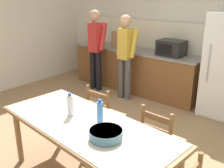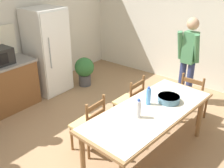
{
  "view_description": "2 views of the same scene",
  "coord_description": "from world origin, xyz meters",
  "px_view_note": "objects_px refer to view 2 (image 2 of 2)",
  "views": [
    {
      "loc": [
        2.19,
        -2.39,
        2.1
      ],
      "look_at": [
        0.22,
        -0.01,
        1.01
      ],
      "focal_mm": 42.0,
      "sensor_mm": 36.0,
      "label": 1
    },
    {
      "loc": [
        -2.36,
        -2.16,
        2.63
      ],
      "look_at": [
        0.31,
        -0.06,
        1.03
      ],
      "focal_mm": 42.0,
      "sensor_mm": 36.0,
      "label": 2
    }
  ],
  "objects_px": {
    "bottle_off_centre": "(148,96)",
    "potted_plant": "(84,70)",
    "chair_side_far_right": "(130,102)",
    "chair_head_end": "(193,98)",
    "dining_table": "(149,115)",
    "bottle_near_centre": "(138,109)",
    "person_by_table": "(188,57)",
    "chair_side_far_left": "(89,125)",
    "refrigerator": "(47,51)",
    "serving_bowl": "(169,98)"
  },
  "relations": [
    {
      "from": "bottle_off_centre",
      "to": "chair_side_far_right",
      "type": "distance_m",
      "value": 0.86
    },
    {
      "from": "chair_side_far_left",
      "to": "bottle_off_centre",
      "type": "bearing_deg",
      "value": 127.96
    },
    {
      "from": "chair_side_far_left",
      "to": "chair_head_end",
      "type": "bearing_deg",
      "value": 153.01
    },
    {
      "from": "bottle_near_centre",
      "to": "bottle_off_centre",
      "type": "bearing_deg",
      "value": 11.48
    },
    {
      "from": "serving_bowl",
      "to": "refrigerator",
      "type": "bearing_deg",
      "value": 85.81
    },
    {
      "from": "chair_head_end",
      "to": "bottle_near_centre",
      "type": "bearing_deg",
      "value": 85.54
    },
    {
      "from": "bottle_off_centre",
      "to": "chair_side_far_right",
      "type": "xyz_separation_m",
      "value": [
        0.42,
        0.58,
        -0.47
      ]
    },
    {
      "from": "dining_table",
      "to": "chair_side_far_right",
      "type": "distance_m",
      "value": 0.91
    },
    {
      "from": "bottle_near_centre",
      "to": "chair_head_end",
      "type": "height_order",
      "value": "bottle_near_centre"
    },
    {
      "from": "bottle_near_centre",
      "to": "person_by_table",
      "type": "xyz_separation_m",
      "value": [
        2.16,
        0.26,
        0.05
      ]
    },
    {
      "from": "bottle_near_centre",
      "to": "person_by_table",
      "type": "distance_m",
      "value": 2.18
    },
    {
      "from": "chair_side_far_right",
      "to": "chair_side_far_left",
      "type": "height_order",
      "value": "same"
    },
    {
      "from": "refrigerator",
      "to": "chair_side_far_left",
      "type": "distance_m",
      "value": 2.36
    },
    {
      "from": "potted_plant",
      "to": "dining_table",
      "type": "bearing_deg",
      "value": -116.89
    },
    {
      "from": "chair_side_far_right",
      "to": "chair_head_end",
      "type": "relative_size",
      "value": 1.0
    },
    {
      "from": "serving_bowl",
      "to": "dining_table",
      "type": "bearing_deg",
      "value": 165.4
    },
    {
      "from": "chair_side_far_right",
      "to": "refrigerator",
      "type": "bearing_deg",
      "value": -89.94
    },
    {
      "from": "dining_table",
      "to": "bottle_near_centre",
      "type": "xyz_separation_m",
      "value": [
        -0.26,
        0.02,
        0.21
      ]
    },
    {
      "from": "serving_bowl",
      "to": "chair_head_end",
      "type": "height_order",
      "value": "chair_head_end"
    },
    {
      "from": "bottle_near_centre",
      "to": "chair_side_far_right",
      "type": "distance_m",
      "value": 1.14
    },
    {
      "from": "refrigerator",
      "to": "bottle_near_centre",
      "type": "relative_size",
      "value": 6.67
    },
    {
      "from": "refrigerator",
      "to": "chair_head_end",
      "type": "relative_size",
      "value": 1.98
    },
    {
      "from": "bottle_off_centre",
      "to": "dining_table",
      "type": "bearing_deg",
      "value": -139.24
    },
    {
      "from": "dining_table",
      "to": "chair_head_end",
      "type": "relative_size",
      "value": 2.39
    },
    {
      "from": "chair_head_end",
      "to": "chair_side_far_left",
      "type": "height_order",
      "value": "same"
    },
    {
      "from": "dining_table",
      "to": "chair_head_end",
      "type": "bearing_deg",
      "value": -4.84
    },
    {
      "from": "refrigerator",
      "to": "person_by_table",
      "type": "xyz_separation_m",
      "value": [
        1.32,
        -2.57,
        0.06
      ]
    },
    {
      "from": "chair_side_far_right",
      "to": "bottle_near_centre",
      "type": "bearing_deg",
      "value": 40.69
    },
    {
      "from": "serving_bowl",
      "to": "chair_head_end",
      "type": "bearing_deg",
      "value": -1.12
    },
    {
      "from": "bottle_off_centre",
      "to": "potted_plant",
      "type": "xyz_separation_m",
      "value": [
        1.11,
        2.32,
        -0.53
      ]
    },
    {
      "from": "potted_plant",
      "to": "serving_bowl",
      "type": "bearing_deg",
      "value": -108.95
    },
    {
      "from": "dining_table",
      "to": "person_by_table",
      "type": "height_order",
      "value": "person_by_table"
    },
    {
      "from": "refrigerator",
      "to": "potted_plant",
      "type": "bearing_deg",
      "value": -33.52
    },
    {
      "from": "bottle_near_centre",
      "to": "serving_bowl",
      "type": "relative_size",
      "value": 0.84
    },
    {
      "from": "chair_side_far_left",
      "to": "person_by_table",
      "type": "height_order",
      "value": "person_by_table"
    },
    {
      "from": "bottle_near_centre",
      "to": "chair_head_end",
      "type": "xyz_separation_m",
      "value": [
        1.61,
        -0.14,
        -0.47
      ]
    },
    {
      "from": "refrigerator",
      "to": "potted_plant",
      "type": "relative_size",
      "value": 2.7
    },
    {
      "from": "dining_table",
      "to": "chair_head_end",
      "type": "xyz_separation_m",
      "value": [
        1.34,
        -0.11,
        -0.26
      ]
    },
    {
      "from": "refrigerator",
      "to": "chair_head_end",
      "type": "bearing_deg",
      "value": -75.5
    },
    {
      "from": "bottle_near_centre",
      "to": "chair_head_end",
      "type": "distance_m",
      "value": 1.68
    },
    {
      "from": "bottle_off_centre",
      "to": "potted_plant",
      "type": "bearing_deg",
      "value": 64.38
    },
    {
      "from": "bottle_near_centre",
      "to": "bottle_off_centre",
      "type": "relative_size",
      "value": 1.0
    },
    {
      "from": "serving_bowl",
      "to": "bottle_off_centre",
      "type": "bearing_deg",
      "value": 142.24
    },
    {
      "from": "bottle_off_centre",
      "to": "chair_side_far_left",
      "type": "height_order",
      "value": "bottle_off_centre"
    },
    {
      "from": "refrigerator",
      "to": "chair_side_far_right",
      "type": "distance_m",
      "value": 2.21
    },
    {
      "from": "chair_head_end",
      "to": "potted_plant",
      "type": "bearing_deg",
      "value": 3.03
    },
    {
      "from": "dining_table",
      "to": "potted_plant",
      "type": "xyz_separation_m",
      "value": [
        1.23,
        2.42,
        -0.32
      ]
    },
    {
      "from": "bottle_near_centre",
      "to": "person_by_table",
      "type": "height_order",
      "value": "person_by_table"
    },
    {
      "from": "chair_side_far_left",
      "to": "refrigerator",
      "type": "bearing_deg",
      "value": -115.95
    },
    {
      "from": "chair_head_end",
      "to": "chair_side_far_left",
      "type": "distance_m",
      "value": 1.96
    }
  ]
}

